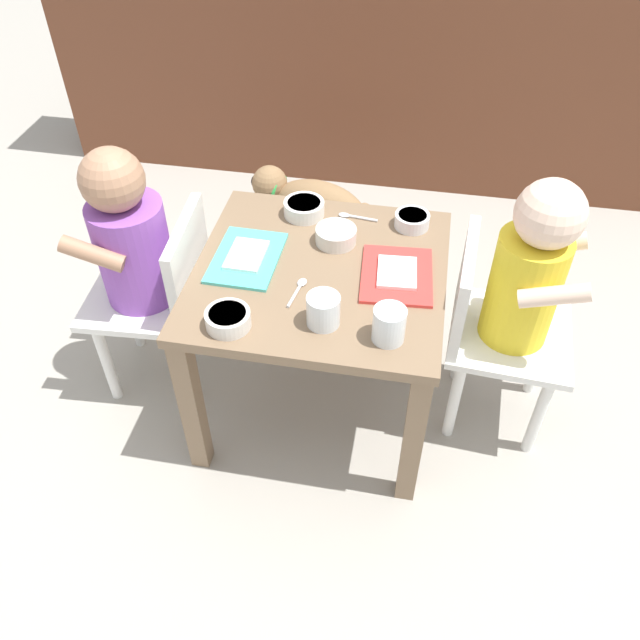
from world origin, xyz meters
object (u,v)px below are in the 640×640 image
(water_cup_left, at_px, (323,312))
(water_cup_right, at_px, (389,327))
(cereal_bowl_left_side, at_px, (228,319))
(seated_child_right, at_px, (520,284))
(spoon_by_right_tray, at_px, (298,289))
(food_tray_left, at_px, (247,257))
(veggie_bowl_far, at_px, (336,235))
(dining_table, at_px, (320,296))
(cereal_bowl_right_side, at_px, (304,208))
(seated_child_left, at_px, (137,249))
(dog, at_px, (313,208))
(food_tray_right, at_px, (397,274))
(spoon_by_left_tray, at_px, (354,217))
(veggie_bowl_near, at_px, (412,220))

(water_cup_left, distance_m, water_cup_right, 0.14)
(water_cup_right, bearing_deg, cereal_bowl_left_side, -176.10)
(seated_child_right, relative_size, spoon_by_right_tray, 7.01)
(food_tray_left, height_order, cereal_bowl_left_side, cereal_bowl_left_side)
(water_cup_left, height_order, veggie_bowl_far, water_cup_left)
(dining_table, xyz_separation_m, spoon_by_right_tray, (-0.03, -0.08, 0.08))
(cereal_bowl_right_side, bearing_deg, seated_child_left, -152.63)
(veggie_bowl_far, relative_size, spoon_by_right_tray, 0.96)
(food_tray_left, bearing_deg, dog, 86.22)
(water_cup_right, bearing_deg, food_tray_right, 90.28)
(dining_table, xyz_separation_m, cereal_bowl_right_side, (-0.08, 0.20, 0.10))
(veggie_bowl_far, bearing_deg, food_tray_right, -33.28)
(cereal_bowl_right_side, bearing_deg, spoon_by_left_tray, 4.52)
(dining_table, relative_size, seated_child_right, 0.80)
(water_cup_left, relative_size, veggie_bowl_near, 0.82)
(cereal_bowl_left_side, relative_size, cereal_bowl_right_side, 0.93)
(food_tray_right, height_order, spoon_by_right_tray, food_tray_right)
(seated_child_right, bearing_deg, cereal_bowl_left_side, -157.08)
(food_tray_right, height_order, water_cup_left, water_cup_left)
(food_tray_left, distance_m, water_cup_right, 0.40)
(dog, distance_m, veggie_bowl_near, 0.57)
(dining_table, xyz_separation_m, food_tray_left, (-0.17, 0.01, 0.08))
(seated_child_left, xyz_separation_m, food_tray_left, (0.27, -0.01, 0.02))
(seated_child_right, distance_m, cereal_bowl_right_side, 0.55)
(water_cup_right, distance_m, cereal_bowl_right_side, 0.47)
(food_tray_right, bearing_deg, seated_child_right, 7.08)
(spoon_by_right_tray, bearing_deg, food_tray_left, 148.27)
(food_tray_right, distance_m, spoon_by_left_tray, 0.24)
(water_cup_left, distance_m, cereal_bowl_right_side, 0.39)
(dining_table, xyz_separation_m, water_cup_right, (0.17, -0.19, 0.11))
(food_tray_left, relative_size, cereal_bowl_left_side, 2.27)
(cereal_bowl_right_side, bearing_deg, cereal_bowl_left_side, -99.99)
(dog, xyz_separation_m, spoon_by_left_tray, (0.18, -0.38, 0.25))
(cereal_bowl_left_side, bearing_deg, spoon_by_left_tray, 65.21)
(veggie_bowl_near, bearing_deg, dog, 129.23)
(food_tray_right, xyz_separation_m, cereal_bowl_left_side, (-0.32, -0.22, 0.01))
(cereal_bowl_left_side, bearing_deg, dog, 88.72)
(water_cup_right, bearing_deg, seated_child_right, 40.26)
(seated_child_left, distance_m, cereal_bowl_right_side, 0.41)
(food_tray_left, distance_m, veggie_bowl_near, 0.41)
(water_cup_left, bearing_deg, cereal_bowl_right_side, 107.22)
(veggie_bowl_near, distance_m, spoon_by_right_tray, 0.36)
(dining_table, relative_size, spoon_by_left_tray, 5.63)
(veggie_bowl_near, distance_m, cereal_bowl_right_side, 0.27)
(dining_table, distance_m, water_cup_right, 0.28)
(water_cup_right, bearing_deg, veggie_bowl_near, 87.69)
(spoon_by_right_tray, bearing_deg, cereal_bowl_left_side, -131.48)
(food_tray_left, xyz_separation_m, food_tray_right, (0.34, -0.00, 0.00))
(veggie_bowl_near, bearing_deg, water_cup_left, -112.07)
(veggie_bowl_near, distance_m, veggie_bowl_far, 0.20)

